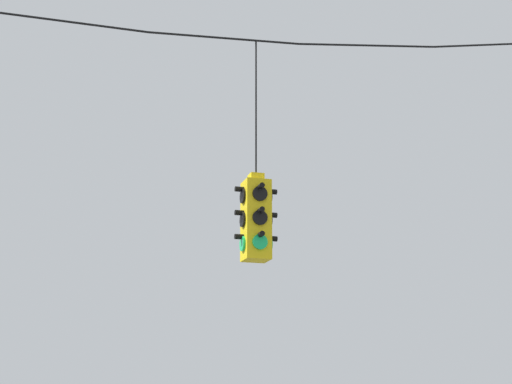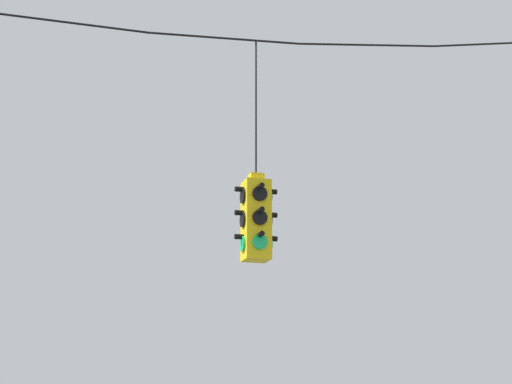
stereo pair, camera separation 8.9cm
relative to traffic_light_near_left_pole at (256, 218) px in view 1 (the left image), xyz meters
name	(u,v)px [view 1 (the left image)]	position (x,y,z in m)	size (l,w,h in m)	color
span_wire	(68,4)	(-2.61, 0.00, 2.74)	(15.18, 0.03, 0.78)	black
traffic_light_near_left_pole	(256,218)	(0.00, 0.00, 0.00)	(0.58, 0.58, 3.13)	yellow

